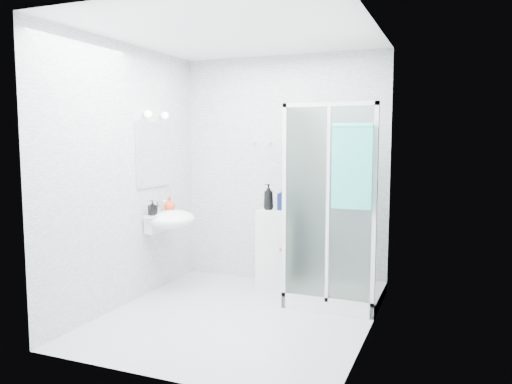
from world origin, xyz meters
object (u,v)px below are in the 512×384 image
at_px(soap_dispenser_orange, 170,204).
at_px(soap_dispenser_black, 152,208).
at_px(shower_enclosure, 328,259).
at_px(wall_basin, 170,220).
at_px(shampoo_bottle_b, 283,198).
at_px(hand_towel, 352,164).
at_px(shampoo_bottle_a, 268,197).
at_px(storage_cabinet, 276,249).

relative_size(soap_dispenser_orange, soap_dispenser_black, 1.01).
distance_m(shower_enclosure, soap_dispenser_black, 1.90).
height_order(wall_basin, soap_dispenser_orange, soap_dispenser_orange).
xyz_separation_m(wall_basin, shampoo_bottle_b, (1.08, 0.58, 0.22)).
distance_m(shower_enclosure, wall_basin, 1.72).
xyz_separation_m(shower_enclosure, soap_dispenser_black, (-1.78, -0.47, 0.49)).
bearing_deg(shower_enclosure, shampoo_bottle_b, 155.19).
xyz_separation_m(shower_enclosure, wall_basin, (-1.66, -0.32, 0.35)).
bearing_deg(hand_towel, soap_dispenser_orange, 173.06).
height_order(shampoo_bottle_b, soap_dispenser_orange, shampoo_bottle_b).
bearing_deg(soap_dispenser_orange, soap_dispenser_black, -91.66).
bearing_deg(soap_dispenser_orange, wall_basin, -56.05).
relative_size(shampoo_bottle_a, soap_dispenser_orange, 1.78).
bearing_deg(soap_dispenser_orange, shower_enclosure, 4.80).
height_order(shower_enclosure, hand_towel, shower_enclosure).
bearing_deg(soap_dispenser_orange, hand_towel, -6.94).
height_order(wall_basin, shampoo_bottle_b, shampoo_bottle_b).
distance_m(wall_basin, hand_towel, 2.07).
relative_size(shower_enclosure, shampoo_bottle_b, 7.53).
bearing_deg(storage_cabinet, shower_enclosure, -22.14).
relative_size(hand_towel, shampoo_bottle_b, 2.92).
bearing_deg(storage_cabinet, soap_dispenser_black, -148.28).
height_order(shower_enclosure, soap_dispenser_black, shower_enclosure).
bearing_deg(storage_cabinet, hand_towel, -35.19).
height_order(hand_towel, shampoo_bottle_b, hand_towel).
relative_size(shampoo_bottle_b, soap_dispenser_orange, 1.66).
distance_m(wall_basin, soap_dispenser_black, 0.24).
bearing_deg(soap_dispenser_black, storage_cabinet, 32.56).
relative_size(shower_enclosure, hand_towel, 2.58).
distance_m(shampoo_bottle_a, shampoo_bottle_b, 0.16).
bearing_deg(soap_dispenser_black, shampoo_bottle_b, 31.35).
distance_m(shampoo_bottle_a, soap_dispenser_black, 1.26).
relative_size(wall_basin, storage_cabinet, 0.63).
bearing_deg(hand_towel, shower_enclosure, 127.60).
bearing_deg(soap_dispenser_orange, shampoo_bottle_b, 19.09).
bearing_deg(shampoo_bottle_b, storage_cabinet, -170.54).
height_order(storage_cabinet, soap_dispenser_orange, soap_dispenser_orange).
distance_m(hand_towel, shampoo_bottle_b, 1.18).
height_order(shower_enclosure, shampoo_bottle_a, shower_enclosure).
bearing_deg(shampoo_bottle_b, hand_towel, -37.06).
distance_m(wall_basin, shampoo_bottle_a, 1.10).
height_order(shampoo_bottle_a, soap_dispenser_black, shampoo_bottle_a).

